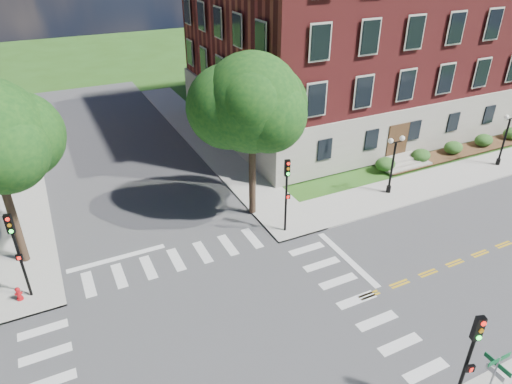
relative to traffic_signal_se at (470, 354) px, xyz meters
name	(u,v)px	position (x,y,z in m)	size (l,w,h in m)	color
ground	(225,350)	(-6.71, 6.65, -3.19)	(160.00, 160.00, 0.00)	#2A5016
road_ew	(225,350)	(-6.71, 6.65, -3.18)	(90.00, 12.00, 0.01)	#3D3D3F
road_ns	(225,350)	(-6.71, 6.65, -3.18)	(12.00, 90.00, 0.01)	#3D3D3F
sidewalk_ne	(324,155)	(8.67, 22.03, -3.13)	(34.00, 34.00, 0.12)	#9E9B93
crosswalk_east	(357,300)	(0.49, 6.65, -3.19)	(2.20, 10.20, 0.02)	silver
stop_bar_east	(347,259)	(2.09, 9.65, -3.19)	(0.40, 5.50, 0.00)	silver
main_building	(368,31)	(17.29, 28.65, 5.15)	(30.60, 22.40, 16.50)	#9C968A
shrub_row	(467,151)	(20.29, 17.45, -3.19)	(18.00, 2.00, 1.30)	#22521B
tree_d	(252,103)	(-0.63, 16.48, 4.38)	(5.93, 5.93, 10.43)	#302418
traffic_signal_se	(470,354)	(0.00, 0.00, 0.00)	(0.37, 0.44, 4.80)	black
traffic_signal_ne	(287,187)	(0.24, 13.61, 0.00)	(0.37, 0.43, 4.80)	black
traffic_signal_nw	(16,246)	(-14.24, 14.15, 0.00)	(0.37, 0.43, 4.80)	black
twin_lamp_west	(393,162)	(9.24, 14.60, -0.66)	(1.36, 0.36, 4.23)	black
twin_lamp_east	(505,136)	(20.15, 14.32, -0.66)	(1.36, 0.36, 4.23)	black
street_sign_pole	(494,375)	(0.79, -0.60, -0.88)	(1.10, 1.10, 3.10)	gray
fire_hydrant	(19,294)	(-14.76, 14.04, -2.72)	(0.35, 0.35, 0.75)	#B30D13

